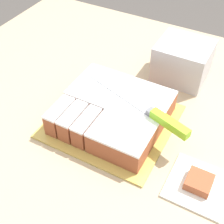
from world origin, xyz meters
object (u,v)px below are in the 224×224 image
object	(u,v)px
cake_board	(112,121)
knife	(158,116)
brownie	(199,182)
storage_box	(183,61)
cake	(113,112)

from	to	relation	value
cake_board	knife	size ratio (longest dim) A/B	0.97
brownie	storage_box	distance (m)	0.42
brownie	cake	bearing A→B (deg)	161.72
cake	storage_box	size ratio (longest dim) A/B	1.71
knife	brownie	size ratio (longest dim) A/B	5.78
cake	brownie	xyz separation A→B (m)	(0.27, -0.09, -0.02)
knife	storage_box	bearing A→B (deg)	-66.00
cake_board	storage_box	xyz separation A→B (m)	(0.10, 0.29, 0.06)
cake	storage_box	bearing A→B (deg)	71.97
knife	cake	bearing A→B (deg)	18.18
cake	brownie	world-z (taller)	cake
cake_board	cake	size ratio (longest dim) A/B	1.18
knife	brownie	xyz separation A→B (m)	(0.15, -0.09, -0.06)
storage_box	brownie	bearing A→B (deg)	-64.68
cake_board	cake	distance (m)	0.04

